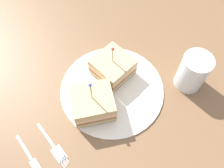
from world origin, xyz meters
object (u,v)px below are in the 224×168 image
object	(u,v)px
sandwich_half_back	(93,103)
fork	(55,149)
knife	(34,164)
plate	(112,89)
sandwich_half_front	(113,67)
drink_glass	(192,73)

from	to	relation	value
sandwich_half_back	fork	xyz separation A→B (cm)	(2.41, 12.06, -3.64)
fork	knife	xyz separation A→B (cm)	(1.97, 4.83, 0.00)
plate	knife	distance (cm)	24.36
knife	plate	bearing A→B (deg)	-102.56
sandwich_half_front	drink_glass	distance (cm)	19.14
plate	drink_glass	xyz separation A→B (cm)	(-15.43, -11.45, 4.08)
plate	sandwich_half_front	xyz separation A→B (cm)	(2.24, -4.20, 2.86)
plate	knife	bearing A→B (deg)	77.44
fork	sandwich_half_front	bearing A→B (deg)	-92.69
drink_glass	fork	xyz separation A→B (cm)	(18.75, 30.40, -4.37)
sandwich_half_back	knife	world-z (taller)	sandwich_half_back
plate	sandwich_half_front	world-z (taller)	sandwich_half_front
sandwich_half_back	knife	distance (cm)	17.83
drink_glass	knife	bearing A→B (deg)	59.53
plate	sandwich_half_front	size ratio (longest dim) A/B	2.42
sandwich_half_back	drink_glass	size ratio (longest dim) A/B	1.24
plate	sandwich_half_back	size ratio (longest dim) A/B	2.10
plate	sandwich_half_back	world-z (taller)	sandwich_half_back
fork	drink_glass	bearing A→B (deg)	-121.67
plate	fork	bearing A→B (deg)	80.05
drink_glass	knife	distance (cm)	41.11
drink_glass	fork	distance (cm)	35.98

